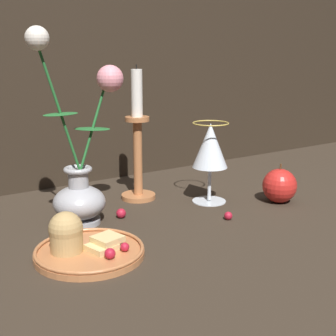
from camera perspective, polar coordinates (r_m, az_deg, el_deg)
ground_plane at (r=0.96m, az=0.56°, el=-5.83°), size 2.40×2.40×0.00m
vase at (r=0.91m, az=-10.64°, el=-0.76°), size 0.18×0.10×0.37m
plate_with_pastries at (r=0.79m, az=-10.35°, el=-9.23°), size 0.18×0.18×0.08m
wine_glass at (r=1.03m, az=5.16°, el=2.36°), size 0.08×0.08×0.18m
candlestick at (r=1.05m, az=-3.54°, el=2.75°), size 0.08×0.08×0.30m
apple_beside_vase at (r=1.07m, az=13.45°, el=-2.11°), size 0.08×0.08×0.09m
berry_near_plate at (r=0.95m, az=7.36°, el=-5.80°), size 0.02×0.02×0.02m
berry_front_center at (r=0.95m, az=-5.74°, el=-5.52°), size 0.02×0.02×0.02m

